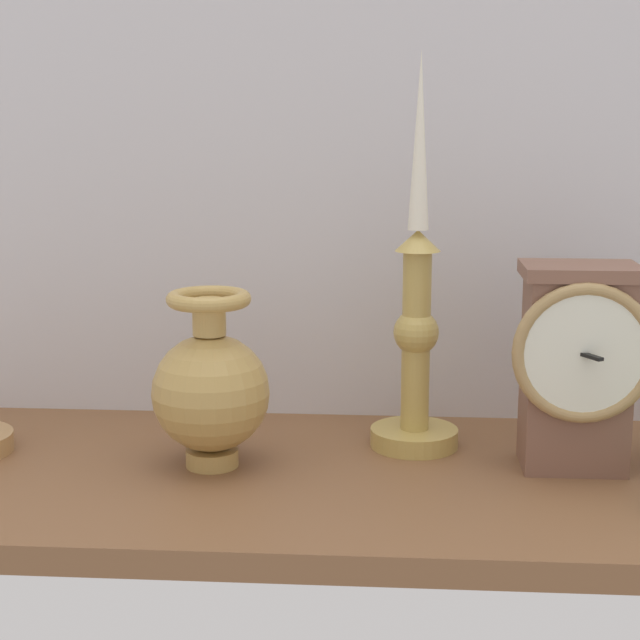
# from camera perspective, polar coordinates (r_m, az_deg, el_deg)

# --- Properties ---
(ground_plane) EXTENTS (1.00, 0.36, 0.02)m
(ground_plane) POSITION_cam_1_polar(r_m,az_deg,el_deg) (0.95, 0.61, -9.07)
(ground_plane) COLOR brown
(back_wall) EXTENTS (1.20, 0.02, 0.65)m
(back_wall) POSITION_cam_1_polar(r_m,az_deg,el_deg) (1.07, 1.27, 11.79)
(back_wall) COLOR silver
(back_wall) RESTS_ON ground_plane
(mantel_clock) EXTENTS (0.12, 0.10, 0.19)m
(mantel_clock) POSITION_cam_1_polar(r_m,az_deg,el_deg) (0.95, 14.11, -2.38)
(mantel_clock) COLOR brown
(mantel_clock) RESTS_ON ground_plane
(candlestick_tall_center) EXTENTS (0.09, 0.09, 0.38)m
(candlestick_tall_center) POSITION_cam_1_polar(r_m,az_deg,el_deg) (0.98, 5.37, -0.71)
(candlestick_tall_center) COLOR tan
(candlestick_tall_center) RESTS_ON ground_plane
(brass_vase_bulbous) EXTENTS (0.11, 0.11, 0.16)m
(brass_vase_bulbous) POSITION_cam_1_polar(r_m,az_deg,el_deg) (0.94, -6.10, -3.76)
(brass_vase_bulbous) COLOR tan
(brass_vase_bulbous) RESTS_ON ground_plane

